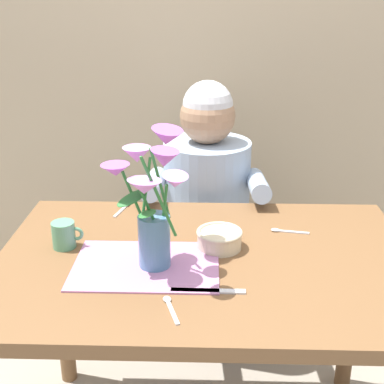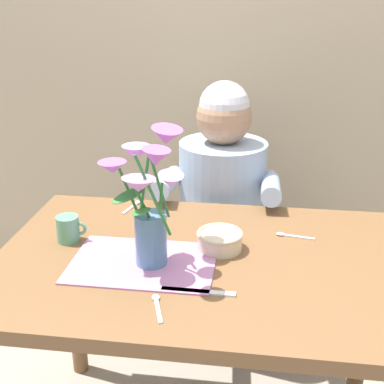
{
  "view_description": "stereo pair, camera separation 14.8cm",
  "coord_description": "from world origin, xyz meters",
  "px_view_note": "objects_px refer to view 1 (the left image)",
  "views": [
    {
      "loc": [
        -0.0,
        -1.33,
        1.47
      ],
      "look_at": [
        -0.04,
        0.05,
        0.92
      ],
      "focal_mm": 49.31,
      "sensor_mm": 36.0,
      "label": 1
    },
    {
      "loc": [
        0.15,
        -1.31,
        1.47
      ],
      "look_at": [
        -0.04,
        0.05,
        0.92
      ],
      "focal_mm": 49.31,
      "sensor_mm": 36.0,
      "label": 2
    }
  ],
  "objects_px": {
    "seated_person": "(206,222)",
    "ceramic_mug": "(64,235)",
    "flower_vase": "(153,199)",
    "ceramic_bowl": "(219,238)",
    "dinner_knife": "(208,291)"
  },
  "relations": [
    {
      "from": "seated_person",
      "to": "ceramic_mug",
      "type": "relative_size",
      "value": 12.2
    },
    {
      "from": "flower_vase",
      "to": "ceramic_mug",
      "type": "height_order",
      "value": "flower_vase"
    },
    {
      "from": "seated_person",
      "to": "ceramic_mug",
      "type": "xyz_separation_m",
      "value": [
        -0.41,
        -0.57,
        0.22
      ]
    },
    {
      "from": "ceramic_bowl",
      "to": "ceramic_mug",
      "type": "relative_size",
      "value": 1.46
    },
    {
      "from": "flower_vase",
      "to": "seated_person",
      "type": "bearing_deg",
      "value": 78.37
    },
    {
      "from": "ceramic_mug",
      "to": "dinner_knife",
      "type": "bearing_deg",
      "value": -28.59
    },
    {
      "from": "flower_vase",
      "to": "ceramic_bowl",
      "type": "xyz_separation_m",
      "value": [
        0.18,
        0.12,
        -0.17
      ]
    },
    {
      "from": "seated_person",
      "to": "flower_vase",
      "type": "height_order",
      "value": "seated_person"
    },
    {
      "from": "ceramic_bowl",
      "to": "ceramic_mug",
      "type": "bearing_deg",
      "value": -178.76
    },
    {
      "from": "ceramic_bowl",
      "to": "dinner_knife",
      "type": "bearing_deg",
      "value": -97.64
    },
    {
      "from": "seated_person",
      "to": "ceramic_bowl",
      "type": "bearing_deg",
      "value": -86.7
    },
    {
      "from": "ceramic_bowl",
      "to": "ceramic_mug",
      "type": "distance_m",
      "value": 0.46
    },
    {
      "from": "ceramic_bowl",
      "to": "flower_vase",
      "type": "bearing_deg",
      "value": -147.43
    },
    {
      "from": "flower_vase",
      "to": "dinner_knife",
      "type": "bearing_deg",
      "value": -40.08
    },
    {
      "from": "flower_vase",
      "to": "ceramic_mug",
      "type": "relative_size",
      "value": 4.02
    }
  ]
}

